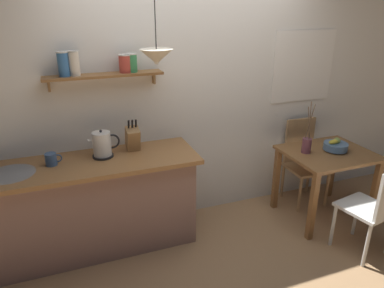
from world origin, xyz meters
name	(u,v)px	position (x,y,z in m)	size (l,w,h in m)	color
ground_plane	(211,242)	(0.00, 0.00, 0.00)	(14.00, 14.00, 0.00)	#A87F56
back_wall	(207,90)	(0.21, 0.65, 1.35)	(6.80, 0.11, 2.70)	white
kitchen_counter	(97,205)	(-1.00, 0.32, 0.45)	(1.83, 0.63, 0.90)	gray
wall_shelf	(102,68)	(-0.83, 0.49, 1.65)	(1.01, 0.20, 0.34)	brown
dining_table	(327,163)	(1.31, 0.03, 0.62)	(0.86, 0.72, 0.75)	brown
dining_chair_near	(375,206)	(1.27, -0.65, 0.51)	(0.47, 0.47, 0.91)	silver
dining_chair_far	(303,158)	(1.32, 0.43, 0.52)	(0.43, 0.43, 0.96)	tan
fruit_bowl	(335,146)	(1.40, 0.04, 0.80)	(0.24, 0.24, 0.14)	#51759E
twig_vase	(307,144)	(1.08, 0.10, 0.84)	(0.10, 0.09, 0.53)	brown
electric_kettle	(102,145)	(-0.90, 0.37, 1.01)	(0.27, 0.18, 0.25)	black
knife_block	(133,138)	(-0.61, 0.43, 1.01)	(0.12, 0.18, 0.30)	tan
coffee_mug_by_sink	(51,159)	(-1.32, 0.34, 0.95)	(0.14, 0.09, 0.11)	#3D5B89
pendant_lamp	(156,56)	(-0.42, 0.19, 1.77)	(0.27, 0.27, 0.60)	black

